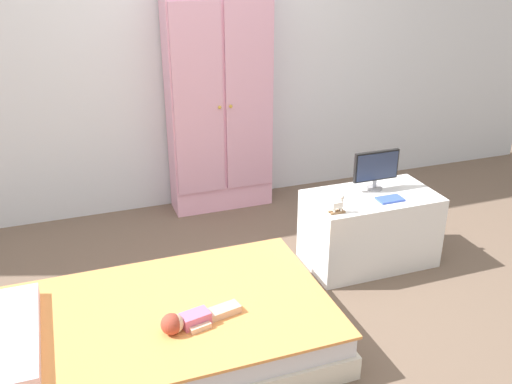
{
  "coord_description": "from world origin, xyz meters",
  "views": [
    {
      "loc": [
        -0.77,
        -2.36,
        1.84
      ],
      "look_at": [
        0.22,
        0.39,
        0.54
      ],
      "focal_mm": 39.56,
      "sensor_mm": 36.0,
      "label": 1
    }
  ],
  "objects": [
    {
      "name": "tv_monitor",
      "position": [
        0.99,
        0.37,
        0.59
      ],
      "size": [
        0.29,
        0.1,
        0.24
      ],
      "color": "#99999E",
      "rests_on": "tv_stand"
    },
    {
      "name": "bed",
      "position": [
        -0.49,
        -0.14,
        0.12
      ],
      "size": [
        1.71,
        0.98,
        0.24
      ],
      "color": "silver",
      "rests_on": "ground_plane"
    },
    {
      "name": "back_wall",
      "position": [
        0.0,
        1.57,
        1.35
      ],
      "size": [
        6.4,
        0.05,
        2.7
      ],
      "primitive_type": "cube",
      "color": "silver",
      "rests_on": "ground_plane"
    },
    {
      "name": "wardrobe",
      "position": [
        0.31,
        1.4,
        0.81
      ],
      "size": [
        0.73,
        0.28,
        1.61
      ],
      "color": "#EFADCC",
      "rests_on": "ground_plane"
    },
    {
      "name": "ground_plane",
      "position": [
        0.0,
        0.0,
        -0.01
      ],
      "size": [
        10.0,
        10.0,
        0.02
      ],
      "primitive_type": "cube",
      "color": "brown"
    },
    {
      "name": "pillow",
      "position": [
        -1.14,
        -0.14,
        0.27
      ],
      "size": [
        0.32,
        0.7,
        0.06
      ],
      "primitive_type": "cube",
      "color": "silver",
      "rests_on": "bed"
    },
    {
      "name": "rocking_horse_toy",
      "position": [
        0.63,
        0.15,
        0.5
      ],
      "size": [
        0.09,
        0.04,
        0.11
      ],
      "color": "#8E6642",
      "rests_on": "tv_stand"
    },
    {
      "name": "tv_stand",
      "position": [
        0.93,
        0.3,
        0.23
      ],
      "size": [
        0.78,
        0.44,
        0.45
      ],
      "primitive_type": "cube",
      "color": "white",
      "rests_on": "ground_plane"
    },
    {
      "name": "book_blue",
      "position": [
        0.99,
        0.2,
        0.46
      ],
      "size": [
        0.15,
        0.09,
        0.01
      ],
      "primitive_type": "cube",
      "color": "blue",
      "rests_on": "tv_stand"
    },
    {
      "name": "doll",
      "position": [
        -0.36,
        -0.3,
        0.28
      ],
      "size": [
        0.39,
        0.16,
        0.1
      ],
      "color": "#D6668E",
      "rests_on": "bed"
    }
  ]
}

